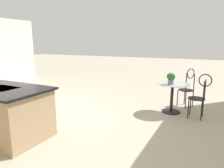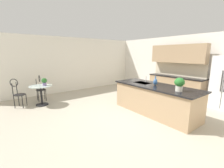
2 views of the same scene
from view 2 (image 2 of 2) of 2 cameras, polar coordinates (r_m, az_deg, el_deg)
ground_plane at (r=4.85m, az=6.35°, el=-11.90°), size 40.00×40.00×0.00m
wall_back at (r=7.49m, az=27.57°, el=5.84°), size 9.00×0.12×2.70m
wall_left_window at (r=8.10m, az=-14.68°, el=7.09°), size 0.12×7.80×2.70m
kitchen_island at (r=5.10m, az=15.80°, el=-5.51°), size 2.80×1.06×0.92m
back_counter_run at (r=7.39m, az=22.65°, el=-0.53°), size 2.44×0.64×1.52m
upper_cabinet_run at (r=7.23m, az=23.41°, el=10.42°), size 2.40×0.36×0.76m
bistro_table at (r=6.24m, az=-25.08°, el=-3.26°), size 0.80×0.80×0.74m
chair_near_window at (r=6.38m, az=-31.95°, el=-2.46°), size 0.53×0.53×1.04m
chair_by_island at (r=6.84m, az=-25.29°, el=-0.97°), size 0.49×0.40×1.04m
sink_faucet at (r=5.45m, az=12.70°, el=1.82°), size 0.02×0.02×0.22m
potted_plant_on_table at (r=6.16m, az=-24.14°, el=0.95°), size 0.20×0.20×0.28m
potted_plant_counter_far at (r=4.39m, az=24.02°, el=0.14°), size 0.26×0.26×0.37m
vase_on_counter at (r=5.03m, az=15.99°, el=0.88°), size 0.13×0.13×0.29m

